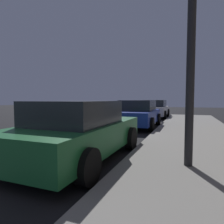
% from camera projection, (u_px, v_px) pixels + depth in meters
% --- Properties ---
extents(car_green, '(2.09, 4.23, 1.43)m').
position_uv_depth(car_green, '(79.00, 131.00, 4.78)').
color(car_green, '#19592D').
rests_on(car_green, ground).
extents(car_blue, '(2.10, 4.13, 1.43)m').
position_uv_depth(car_blue, '(138.00, 114.00, 10.46)').
color(car_blue, navy).
rests_on(car_blue, ground).
extents(car_silver, '(2.11, 4.02, 1.43)m').
position_uv_depth(car_silver, '(155.00, 109.00, 15.88)').
color(car_silver, '#B7B7BF').
rests_on(car_silver, ground).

